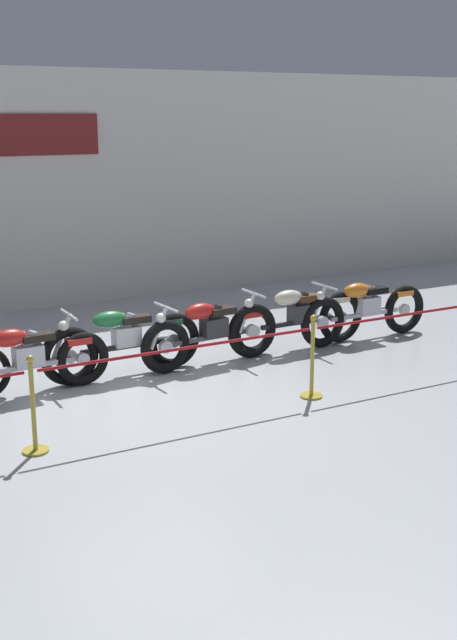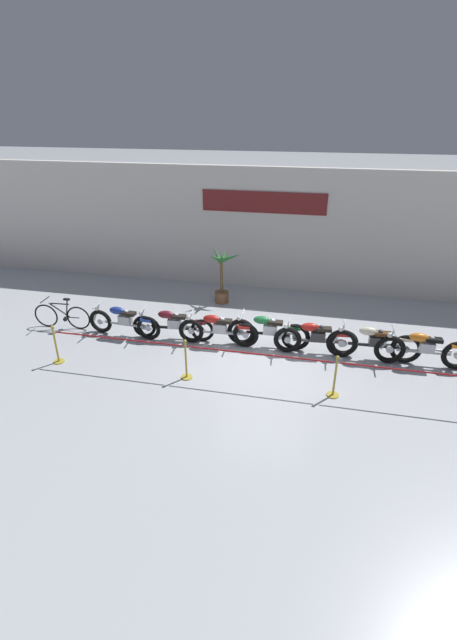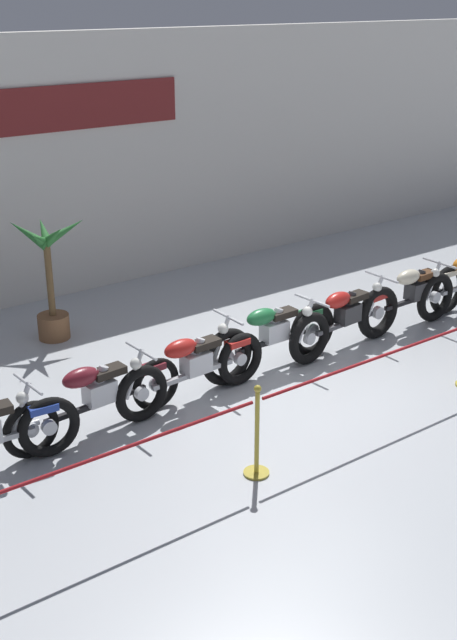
{
  "view_description": "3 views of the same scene",
  "coord_description": "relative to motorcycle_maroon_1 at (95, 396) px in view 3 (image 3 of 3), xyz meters",
  "views": [
    {
      "loc": [
        -3.66,
        -8.97,
        3.44
      ],
      "look_at": [
        1.34,
        0.16,
        0.74
      ],
      "focal_mm": 45.0,
      "sensor_mm": 36.0,
      "label": 1
    },
    {
      "loc": [
        1.12,
        -9.5,
        5.89
      ],
      "look_at": [
        -1.0,
        0.41,
        0.86
      ],
      "focal_mm": 24.0,
      "sensor_mm": 36.0,
      "label": 2
    },
    {
      "loc": [
        -6.24,
        -6.87,
        4.77
      ],
      "look_at": [
        -0.47,
        0.98,
        0.75
      ],
      "focal_mm": 45.0,
      "sensor_mm": 36.0,
      "label": 3
    }
  ],
  "objects": [
    {
      "name": "ground_plane",
      "position": [
        2.64,
        -0.61,
        -0.46
      ],
      "size": [
        120.0,
        120.0,
        0.0
      ],
      "primitive_type": "plane",
      "color": "#B2B7BC"
    },
    {
      "name": "back_wall",
      "position": [
        2.64,
        4.52,
        1.64
      ],
      "size": [
        28.0,
        0.29,
        4.2
      ],
      "color": "silver",
      "rests_on": "ground"
    },
    {
      "name": "motorcycle_maroon_1",
      "position": [
        0.0,
        0.0,
        0.0
      ],
      "size": [
        2.35,
        0.62,
        0.91
      ],
      "color": "black",
      "rests_on": "ground"
    },
    {
      "name": "motorcycle_red_2",
      "position": [
        1.32,
        -0.04,
        -0.0
      ],
      "size": [
        2.24,
        0.62,
        0.93
      ],
      "color": "black",
      "rests_on": "ground"
    },
    {
      "name": "motorcycle_green_3",
      "position": [
        2.67,
        0.1,
        0.02
      ],
      "size": [
        2.26,
        0.62,
        0.97
      ],
      "color": "black",
      "rests_on": "ground"
    },
    {
      "name": "motorcycle_red_4",
      "position": [
        3.95,
        0.0,
        0.0
      ],
      "size": [
        2.21,
        0.62,
        0.95
      ],
      "color": "black",
      "rests_on": "ground"
    },
    {
      "name": "motorcycle_cream_5",
      "position": [
        5.41,
        0.02,
        0.02
      ],
      "size": [
        2.39,
        0.62,
        0.97
      ],
      "color": "black",
      "rests_on": "ground"
    },
    {
      "name": "potted_palm_left_of_row",
      "position": [
        0.78,
        2.83,
        0.39
      ],
      "size": [
        1.1,
        0.86,
        1.83
      ],
      "color": "brown",
      "rests_on": "ground"
    },
    {
      "name": "stanchion_far_left",
      "position": [
        1.27,
        -1.79,
        0.28
      ],
      "size": [
        10.43,
        0.28,
        1.05
      ],
      "color": "gold",
      "rests_on": "ground"
    },
    {
      "name": "stanchion_mid_left",
      "position": [
        0.95,
        -1.79,
        -0.1
      ],
      "size": [
        0.28,
        0.28,
        1.05
      ],
      "color": "gold",
      "rests_on": "ground"
    }
  ]
}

